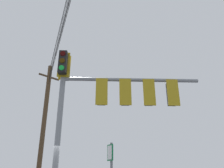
{
  "coord_description": "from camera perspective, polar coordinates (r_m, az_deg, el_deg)",
  "views": [
    {
      "loc": [
        -8.59,
        2.98,
        1.67
      ],
      "look_at": [
        -1.77,
        -0.99,
        4.81
      ],
      "focal_mm": 35.5,
      "sensor_mm": 36.0,
      "label": 1
    }
  ],
  "objects": [
    {
      "name": "utility_pole_wooden",
      "position": [
        18.45,
        -17.14,
        -9.77
      ],
      "size": [
        0.62,
        1.86,
        10.21
      ],
      "color": "#4C3823",
      "rests_on": "ground"
    },
    {
      "name": "signal_mast_assembly",
      "position": [
        8.32,
        -2.54,
        -2.85
      ],
      "size": [
        3.0,
        5.01,
        6.07
      ],
      "color": "gray",
      "rests_on": "ground"
    }
  ]
}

